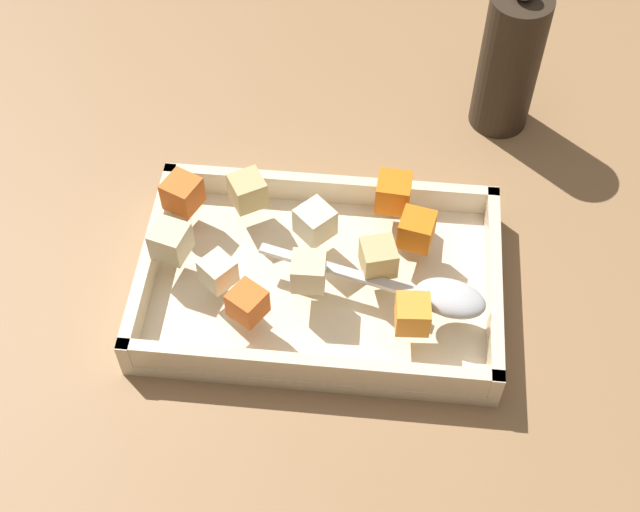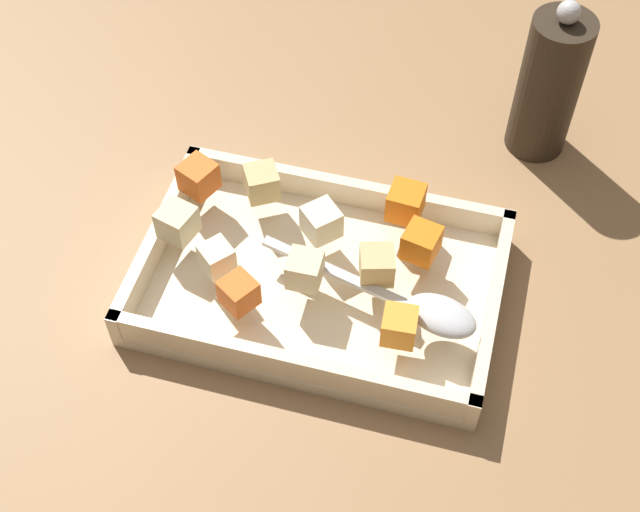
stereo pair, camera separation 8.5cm
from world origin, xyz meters
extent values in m
plane|color=#936D47|center=(0.00, 0.00, 0.00)|extent=(4.00, 4.00, 0.00)
cube|color=beige|center=(-0.01, 0.00, 0.01)|extent=(0.35, 0.23, 0.01)
cube|color=beige|center=(-0.01, -0.11, 0.03)|extent=(0.35, 0.01, 0.03)
cube|color=beige|center=(-0.01, 0.11, 0.03)|extent=(0.35, 0.01, 0.03)
cube|color=beige|center=(-0.18, 0.00, 0.03)|extent=(0.01, 0.23, 0.03)
cube|color=beige|center=(0.16, 0.00, 0.03)|extent=(0.01, 0.23, 0.03)
cube|color=orange|center=(-0.10, 0.06, 0.06)|extent=(0.03, 0.03, 0.03)
cube|color=orange|center=(-0.07, -0.08, 0.06)|extent=(0.04, 0.04, 0.03)
cube|color=orange|center=(0.05, 0.06, 0.06)|extent=(0.04, 0.04, 0.03)
cube|color=orange|center=(0.14, -0.06, 0.06)|extent=(0.04, 0.04, 0.03)
cube|color=orange|center=(-0.10, -0.04, 0.06)|extent=(0.04, 0.04, 0.03)
cube|color=beige|center=(0.14, 0.00, 0.06)|extent=(0.04, 0.04, 0.03)
cube|color=beige|center=(0.00, -0.04, 0.06)|extent=(0.05, 0.05, 0.03)
cube|color=tan|center=(0.07, -0.07, 0.06)|extent=(0.04, 0.04, 0.03)
cube|color=beige|center=(0.09, 0.03, 0.06)|extent=(0.04, 0.04, 0.03)
cube|color=beige|center=(0.00, 0.02, 0.06)|extent=(0.03, 0.03, 0.03)
cube|color=tan|center=(-0.06, 0.00, 0.06)|extent=(0.04, 0.04, 0.03)
ellipsoid|color=silver|center=(-0.13, 0.04, 0.06)|extent=(0.08, 0.06, 0.02)
cube|color=silver|center=(-0.03, 0.01, 0.05)|extent=(0.15, 0.05, 0.01)
cylinder|color=#2D2319|center=(-0.19, -0.26, 0.08)|extent=(0.07, 0.07, 0.17)
camera|label=1|loc=(-0.06, 0.51, 0.73)|focal=49.86mm
camera|label=2|loc=(-0.14, 0.49, 0.73)|focal=49.86mm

